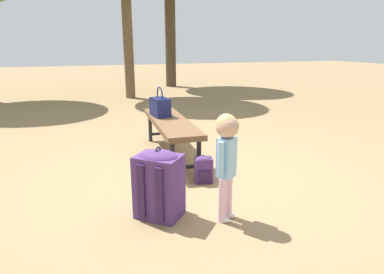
# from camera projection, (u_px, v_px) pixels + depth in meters

# --- Properties ---
(ground_plane) EXTENTS (40.00, 40.00, 0.00)m
(ground_plane) POSITION_uv_depth(u_px,v_px,m) (199.00, 173.00, 3.55)
(ground_plane) COLOR #8C704C
(ground_plane) RESTS_ON ground
(park_bench) EXTENTS (1.63, 0.52, 0.45)m
(park_bench) POSITION_uv_depth(u_px,v_px,m) (171.00, 124.00, 4.01)
(park_bench) COLOR brown
(park_bench) RESTS_ON ground
(handbag) EXTENTS (0.33, 0.21, 0.37)m
(handbag) POSITION_uv_depth(u_px,v_px,m) (160.00, 106.00, 4.16)
(handbag) COLOR #191E4C
(handbag) RESTS_ON park_bench
(child_standing) EXTENTS (0.18, 0.19, 0.84)m
(child_standing) POSITION_uv_depth(u_px,v_px,m) (227.00, 151.00, 2.47)
(child_standing) COLOR #E5B2C6
(child_standing) RESTS_ON ground
(backpack_large) EXTENTS (0.42, 0.42, 0.58)m
(backpack_large) POSITION_uv_depth(u_px,v_px,m) (159.00, 182.00, 2.59)
(backpack_large) COLOR #4C2D66
(backpack_large) RESTS_ON ground
(backpack_small) EXTENTS (0.17, 0.19, 0.29)m
(backpack_small) POSITION_uv_depth(u_px,v_px,m) (203.00, 168.00, 3.28)
(backpack_small) COLOR #4C2D66
(backpack_small) RESTS_ON ground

